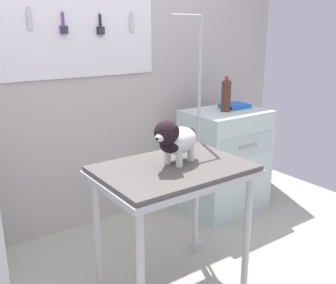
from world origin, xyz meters
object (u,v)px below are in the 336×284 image
object	(u,v)px
grooming_table	(173,181)
grooming_arm	(197,146)
soda_bottle	(226,95)
dog	(175,140)
cabinet_right	(224,160)

from	to	relation	value
grooming_table	grooming_arm	bearing A→B (deg)	35.94
grooming_table	soda_bottle	bearing A→B (deg)	32.53
dog	soda_bottle	size ratio (longest dim) A/B	1.26
grooming_table	dog	world-z (taller)	dog
grooming_arm	soda_bottle	size ratio (longest dim) A/B	5.69
grooming_arm	soda_bottle	bearing A→B (deg)	29.69
cabinet_right	soda_bottle	xyz separation A→B (m)	(-0.03, -0.02, 0.59)
dog	soda_bottle	world-z (taller)	soda_bottle
cabinet_right	grooming_table	bearing A→B (deg)	-147.56
dog	soda_bottle	xyz separation A→B (m)	(1.00, 0.64, 0.07)
cabinet_right	grooming_arm	bearing A→B (deg)	-150.34
cabinet_right	soda_bottle	distance (m)	0.59
grooming_table	soda_bottle	xyz separation A→B (m)	(1.03, 0.66, 0.31)
grooming_arm	dog	bearing A→B (deg)	-143.97
grooming_table	grooming_arm	distance (m)	0.56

